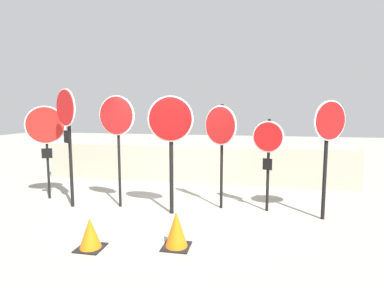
{
  "coord_description": "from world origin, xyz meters",
  "views": [
    {
      "loc": [
        1.75,
        -6.42,
        2.24
      ],
      "look_at": [
        0.49,
        0.0,
        1.49
      ],
      "focal_mm": 28.0,
      "sensor_mm": 36.0,
      "label": 1
    }
  ],
  "objects": [
    {
      "name": "ground_plane",
      "position": [
        0.0,
        0.0,
        0.0
      ],
      "size": [
        40.0,
        40.0,
        0.0
      ],
      "primitive_type": "plane",
      "color": "gray"
    },
    {
      "name": "fence_back",
      "position": [
        0.0,
        2.36,
        0.57
      ],
      "size": [
        9.53,
        0.12,
        1.14
      ],
      "color": "#A89E89",
      "rests_on": "ground"
    },
    {
      "name": "stop_sign_0",
      "position": [
        -3.22,
        0.11,
        1.73
      ],
      "size": [
        0.84,
        0.45,
        2.34
      ],
      "rotation": [
        0.0,
        0.0,
        0.47
      ],
      "color": "black",
      "rests_on": "ground"
    },
    {
      "name": "stop_sign_1",
      "position": [
        -2.31,
        -0.36,
        1.98
      ],
      "size": [
        0.74,
        0.46,
        2.72
      ],
      "rotation": [
        0.0,
        0.0,
        -0.54
      ],
      "color": "black",
      "rests_on": "ground"
    },
    {
      "name": "stop_sign_2",
      "position": [
        -1.2,
        -0.15,
        1.93
      ],
      "size": [
        0.89,
        0.17,
        2.56
      ],
      "rotation": [
        0.0,
        0.0,
        -0.14
      ],
      "color": "black",
      "rests_on": "ground"
    },
    {
      "name": "stop_sign_3",
      "position": [
        0.1,
        -0.37,
        1.79
      ],
      "size": [
        0.96,
        0.19,
        2.53
      ],
      "rotation": [
        0.0,
        0.0,
        0.11
      ],
      "color": "black",
      "rests_on": "ground"
    },
    {
      "name": "stop_sign_4",
      "position": [
        1.09,
        0.21,
        1.74
      ],
      "size": [
        0.74,
        0.51,
        2.37
      ],
      "rotation": [
        0.0,
        0.0,
        -0.59
      ],
      "color": "black",
      "rests_on": "ground"
    },
    {
      "name": "stop_sign_5",
      "position": [
        2.13,
        0.2,
        1.46
      ],
      "size": [
        0.65,
        0.26,
        2.04
      ],
      "rotation": [
        0.0,
        0.0,
        -0.35
      ],
      "color": "black",
      "rests_on": "ground"
    },
    {
      "name": "stop_sign_6",
      "position": [
        3.27,
        -0.09,
        1.77
      ],
      "size": [
        0.68,
        0.45,
        2.43
      ],
      "rotation": [
        0.0,
        0.0,
        0.57
      ],
      "color": "black",
      "rests_on": "ground"
    },
    {
      "name": "traffic_cone_0",
      "position": [
        -0.76,
        -2.19,
        0.25
      ],
      "size": [
        0.42,
        0.42,
        0.51
      ],
      "color": "black",
      "rests_on": "ground"
    },
    {
      "name": "traffic_cone_1",
      "position": [
        0.59,
        -1.87,
        0.3
      ],
      "size": [
        0.44,
        0.44,
        0.6
      ],
      "color": "black",
      "rests_on": "ground"
    }
  ]
}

